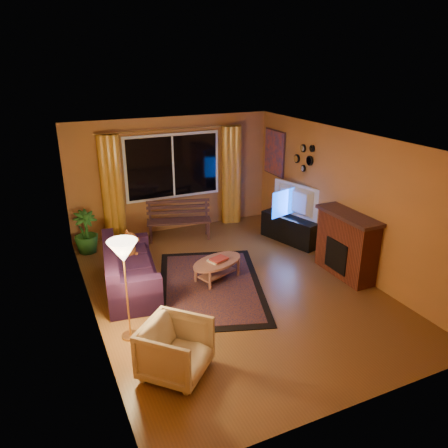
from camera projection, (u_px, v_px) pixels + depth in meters
name	position (u px, v px, depth m)	size (l,w,h in m)	color
floor	(231.00, 288.00, 7.42)	(4.50, 6.00, 0.02)	brown
ceiling	(232.00, 139.00, 6.51)	(4.50, 6.00, 0.02)	white
wall_back	(173.00, 175.00, 9.52)	(4.50, 0.02, 2.50)	#B8743B
wall_left	(86.00, 242.00, 6.09)	(0.02, 6.00, 2.50)	#B8743B
wall_right	(345.00, 200.00, 7.84)	(0.02, 6.00, 2.50)	#B8743B
window	(173.00, 167.00, 9.39)	(2.00, 0.02, 1.30)	black
curtain_rod	(172.00, 129.00, 9.07)	(0.03, 0.03, 3.20)	#BF8C3F
curtain_left	(112.00, 189.00, 8.94)	(0.36, 0.36, 2.24)	orange
curtain_right	(231.00, 175.00, 9.98)	(0.36, 0.36, 2.24)	orange
bench	(179.00, 230.00, 9.33)	(1.34, 0.39, 0.40)	#382023
potted_plant	(86.00, 232.00, 8.61)	(0.48, 0.48, 0.86)	#235B1E
sofa	(130.00, 268.00, 7.25)	(0.81, 1.88, 0.76)	#23102D
dog	(126.00, 244.00, 7.54)	(0.35, 0.48, 0.53)	brown
armchair	(175.00, 347.00, 5.28)	(0.75, 0.70, 0.77)	beige
floor_lamp	(127.00, 291.00, 5.86)	(0.24, 0.24, 1.46)	#BF8C3F
rug	(211.00, 285.00, 7.46)	(1.72, 2.71, 0.02)	#5F2B18
coffee_table	(217.00, 270.00, 7.61)	(1.00, 1.00, 0.36)	#A2665C
tv_console	(291.00, 229.00, 9.18)	(0.44, 1.32, 0.55)	black
television	(293.00, 201.00, 8.96)	(1.19, 0.16, 0.68)	black
fireplace	(346.00, 246.00, 7.67)	(0.40, 1.20, 1.10)	maroon
mirror_cluster	(304.00, 156.00, 8.73)	(0.06, 0.60, 0.56)	black
painting	(274.00, 153.00, 9.76)	(0.04, 0.76, 0.96)	#E7491E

